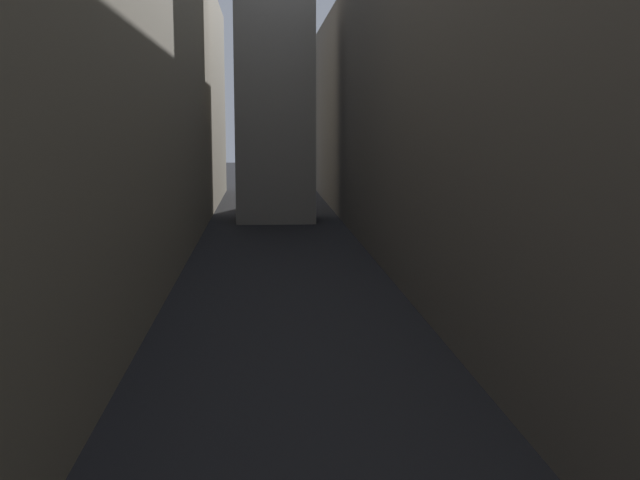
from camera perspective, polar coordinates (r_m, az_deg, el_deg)
The scene contains 3 objects.
ground_plane at distance 41.67m, azimuth -2.67°, elevation -2.55°, with size 264.00×264.00×0.00m, color #232326.
building_block_left at distance 44.40m, azimuth -18.94°, elevation 11.13°, with size 13.17×108.00×20.73m, color gray.
building_block_right at distance 45.18m, azimuth 14.12°, elevation 9.99°, with size 14.95×108.00×18.73m, color #60594F.
Camera 1 is at (-1.04, 7.08, 7.79)m, focal length 44.04 mm.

